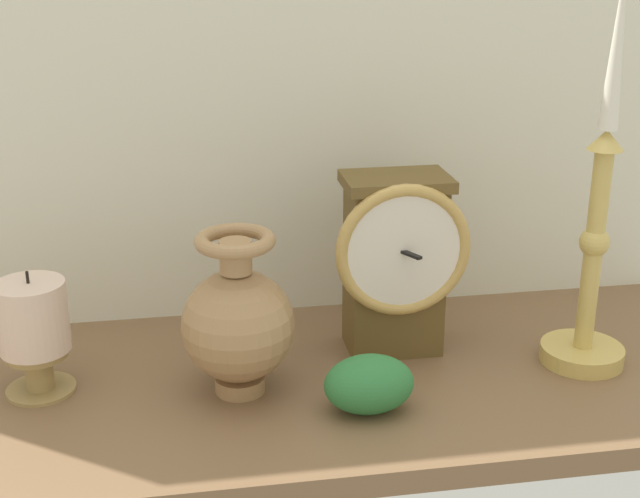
{
  "coord_description": "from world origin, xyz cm",
  "views": [
    {
      "loc": [
        -9.88,
        -79.58,
        43.76
      ],
      "look_at": [
        3.62,
        0.0,
        14.0
      ],
      "focal_mm": 49.26,
      "sensor_mm": 36.0,
      "label": 1
    }
  ],
  "objects": [
    {
      "name": "ground_plane",
      "position": [
        0.0,
        0.0,
        -1.2
      ],
      "size": [
        100.0,
        36.0,
        2.4
      ],
      "primitive_type": "cube",
      "color": "brown"
    },
    {
      "name": "back_wall",
      "position": [
        0.0,
        18.5,
        32.5
      ],
      "size": [
        120.0,
        2.0,
        65.0
      ],
      "primitive_type": "cube",
      "color": "silver",
      "rests_on": "ground_plane"
    },
    {
      "name": "mantel_clock",
      "position": [
        12.54,
        4.54,
        10.48
      ],
      "size": [
        14.2,
        9.91,
        19.78
      ],
      "color": "brown",
      "rests_on": "ground_plane"
    },
    {
      "name": "candlestick_tall_left",
      "position": [
        31.71,
        -1.51,
        13.05
      ],
      "size": [
        8.76,
        8.76,
        42.52
      ],
      "color": "#D5B55B",
      "rests_on": "ground_plane"
    },
    {
      "name": "brass_vase_bulbous",
      "position": [
        -4.78,
        -1.69,
        7.63
      ],
      "size": [
        11.16,
        11.16,
        16.65
      ],
      "color": "#A87E52",
      "rests_on": "ground_plane"
    },
    {
      "name": "pillar_candle_front",
      "position": [
        -24.46,
        1.59,
        6.8
      ],
      "size": [
        6.86,
        6.86,
        12.87
      ],
      "color": "#A4874E",
      "rests_on": "ground_plane"
    },
    {
      "name": "ivy_sprig",
      "position": [
        7.06,
        -7.63,
        2.86
      ],
      "size": [
        8.7,
        6.09,
        5.71
      ],
      "color": "#30793C",
      "rests_on": "ground_plane"
    }
  ]
}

